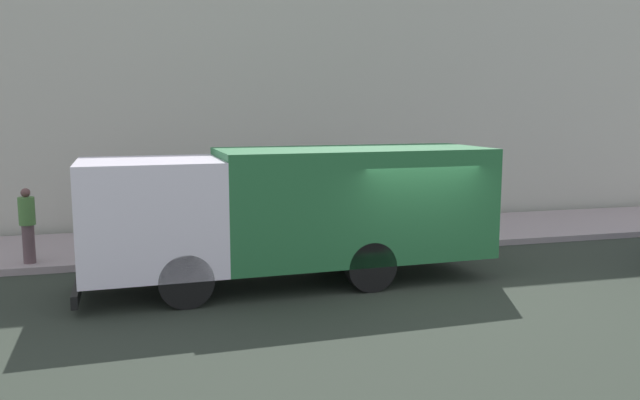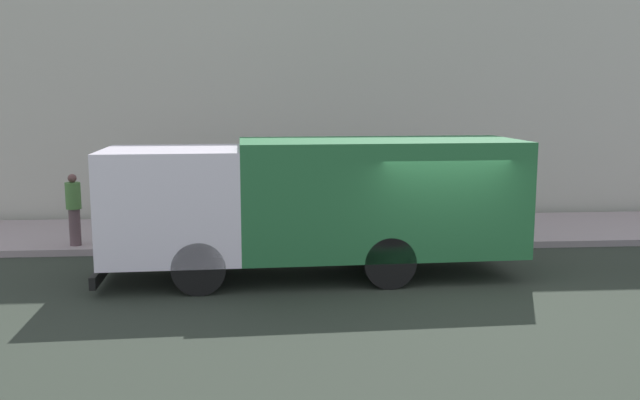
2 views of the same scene
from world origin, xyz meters
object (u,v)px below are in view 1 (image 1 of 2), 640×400
object	(u,v)px
pedestrian_walking	(145,204)
street_sign_post	(247,197)
pedestrian_third	(126,201)
pedestrian_standing	(27,224)
large_utility_truck	(294,207)

from	to	relation	value
pedestrian_walking	street_sign_post	distance (m)	3.53
pedestrian_walking	pedestrian_third	distance (m)	0.78
pedestrian_walking	pedestrian_standing	xyz separation A→B (m)	(-2.49, 2.55, 0.02)
pedestrian_standing	large_utility_truck	bearing A→B (deg)	-122.88
large_utility_truck	pedestrian_standing	size ratio (longest dim) A/B	4.99
large_utility_truck	pedestrian_walking	distance (m)	5.97
large_utility_truck	street_sign_post	bearing A→B (deg)	10.57
pedestrian_walking	pedestrian_third	size ratio (longest dim) A/B	0.98
large_utility_truck	pedestrian_standing	distance (m)	6.20
pedestrian_walking	street_sign_post	xyz separation A→B (m)	(-2.49, -2.46, 0.45)
pedestrian_third	street_sign_post	bearing A→B (deg)	-95.05
large_utility_truck	pedestrian_walking	bearing A→B (deg)	28.62
pedestrian_standing	street_sign_post	xyz separation A→B (m)	(-0.00, -5.01, 0.43)
pedestrian_walking	pedestrian_third	world-z (taller)	pedestrian_third
pedestrian_standing	pedestrian_third	distance (m)	3.72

